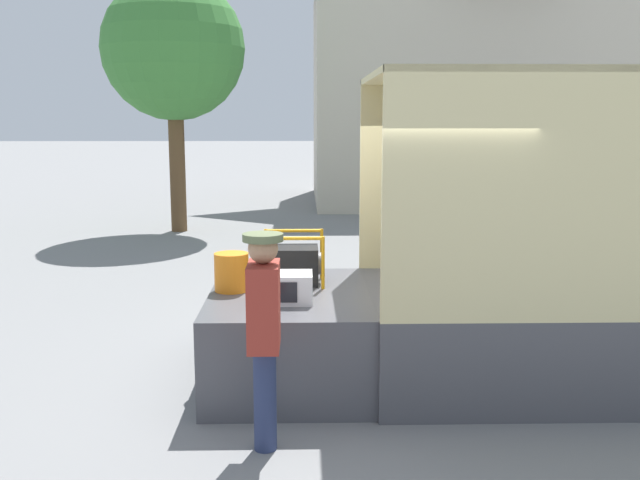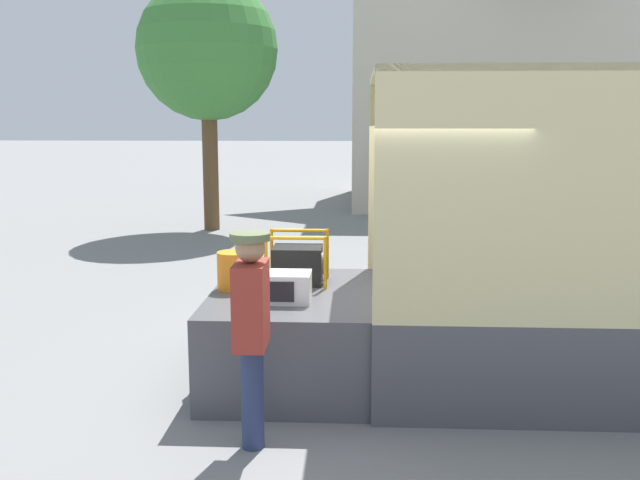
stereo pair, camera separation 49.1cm
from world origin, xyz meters
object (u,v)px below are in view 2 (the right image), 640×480
at_px(orange_bucket, 234,271).
at_px(worker_person, 251,318).
at_px(street_tree, 208,51).
at_px(microwave, 284,287).
at_px(portable_generator, 300,264).

distance_m(orange_bucket, worker_person, 1.67).
bearing_deg(orange_bucket, street_tree, 102.83).
height_order(microwave, street_tree, street_tree).
bearing_deg(street_tree, portable_generator, -73.15).
distance_m(microwave, worker_person, 1.17).
relative_size(portable_generator, orange_bucket, 1.66).
bearing_deg(street_tree, worker_person, -76.98).
distance_m(microwave, street_tree, 10.87).
relative_size(worker_person, street_tree, 0.30).
distance_m(portable_generator, worker_person, 1.93).
height_order(portable_generator, street_tree, street_tree).
distance_m(microwave, orange_bucket, 0.71).
relative_size(portable_generator, street_tree, 0.11).
bearing_deg(microwave, street_tree, 105.19).
bearing_deg(microwave, worker_person, -96.69).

